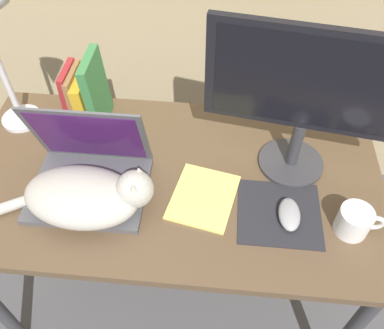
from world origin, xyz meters
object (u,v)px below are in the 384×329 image
(cat, at_px, (88,196))
(computer_mouse, at_px, (289,214))
(book_row, at_px, (86,96))
(notepad, at_px, (203,197))
(laptop, at_px, (89,173))
(external_monitor, at_px, (310,95))
(mug, at_px, (355,221))

(cat, relative_size, computer_mouse, 4.10)
(book_row, bearing_deg, computer_mouse, -27.75)
(book_row, xyz_separation_m, notepad, (0.40, -0.29, -0.10))
(computer_mouse, relative_size, book_row, 0.43)
(computer_mouse, bearing_deg, cat, -177.88)
(laptop, relative_size, cat, 0.74)
(cat, distance_m, external_monitor, 0.64)
(cat, xyz_separation_m, computer_mouse, (0.55, 0.02, -0.04))
(computer_mouse, bearing_deg, external_monitor, 84.77)
(cat, height_order, mug, cat)
(external_monitor, xyz_separation_m, mug, (0.15, -0.22, -0.23))
(notepad, distance_m, mug, 0.41)
(cat, height_order, external_monitor, external_monitor)
(laptop, bearing_deg, external_monitor, 13.08)
(cat, relative_size, mug, 3.53)
(laptop, xyz_separation_m, computer_mouse, (0.57, -0.06, -0.03))
(computer_mouse, height_order, mug, mug)
(external_monitor, relative_size, notepad, 2.30)
(external_monitor, relative_size, book_row, 2.19)
(laptop, bearing_deg, computer_mouse, -6.51)
(cat, xyz_separation_m, notepad, (0.31, 0.07, -0.06))
(computer_mouse, xyz_separation_m, notepad, (-0.24, 0.05, -0.01))
(book_row, height_order, mug, book_row)
(external_monitor, bearing_deg, book_row, 168.37)
(book_row, height_order, notepad, book_row)
(computer_mouse, height_order, notepad, computer_mouse)
(computer_mouse, bearing_deg, notepad, 168.97)
(cat, height_order, computer_mouse, cat)
(computer_mouse, relative_size, mug, 0.86)
(external_monitor, xyz_separation_m, notepad, (-0.26, -0.15, -0.27))
(cat, relative_size, book_row, 1.78)
(book_row, xyz_separation_m, mug, (0.81, -0.36, -0.06))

